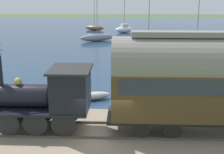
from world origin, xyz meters
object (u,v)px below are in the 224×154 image
(rowboat_mid_harbor, at_px, (193,100))
(rowboat_far_out, at_px, (89,96))
(steam_locomotive, at_px, (49,94))
(sailboat_white, at_px, (124,29))
(passenger_coach, at_px, (224,78))
(sailboat_gray, at_px, (97,37))
(sailboat_green, at_px, (148,44))
(sailboat_black, at_px, (196,49))
(sailboat_brown, at_px, (94,27))

(rowboat_mid_harbor, bearing_deg, rowboat_far_out, 39.81)
(steam_locomotive, height_order, rowboat_mid_harbor, steam_locomotive)
(sailboat_white, bearing_deg, passenger_coach, 156.35)
(passenger_coach, height_order, sailboat_gray, sailboat_gray)
(sailboat_green, relative_size, sailboat_white, 1.22)
(steam_locomotive, height_order, sailboat_white, sailboat_white)
(sailboat_white, relative_size, rowboat_far_out, 2.39)
(sailboat_gray, distance_m, sailboat_black, 16.51)
(steam_locomotive, distance_m, rowboat_far_out, 6.40)
(steam_locomotive, height_order, sailboat_black, sailboat_black)
(sailboat_brown, bearing_deg, steam_locomotive, -153.08)
(steam_locomotive, height_order, sailboat_gray, sailboat_gray)
(passenger_coach, distance_m, sailboat_brown, 49.16)
(steam_locomotive, height_order, rowboat_far_out, steam_locomotive)
(sailboat_gray, distance_m, rowboat_mid_harbor, 28.96)
(sailboat_brown, height_order, rowboat_far_out, sailboat_brown)
(sailboat_black, bearing_deg, sailboat_brown, 55.39)
(steam_locomotive, xyz_separation_m, sailboat_black, (22.34, -11.85, -1.59))
(sailboat_green, relative_size, rowboat_far_out, 2.91)
(steam_locomotive, xyz_separation_m, sailboat_gray, (33.17, 0.62, -1.73))
(passenger_coach, bearing_deg, steam_locomotive, 90.00)
(passenger_coach, bearing_deg, sailboat_white, 6.09)
(steam_locomotive, relative_size, sailboat_gray, 0.66)
(passenger_coach, xyz_separation_m, rowboat_far_out, (5.94, 6.88, -2.94))
(passenger_coach, xyz_separation_m, rowboat_mid_harbor, (5.54, 0.05, -3.00))
(steam_locomotive, xyz_separation_m, rowboat_far_out, (5.94, -1.23, -2.05))
(sailboat_black, height_order, sailboat_white, sailboat_black)
(sailboat_brown, height_order, rowboat_mid_harbor, sailboat_brown)
(sailboat_black, relative_size, sailboat_brown, 1.15)
(rowboat_far_out, distance_m, rowboat_mid_harbor, 6.83)
(passenger_coach, distance_m, sailboat_gray, 34.39)
(sailboat_brown, distance_m, rowboat_mid_harbor, 43.68)
(sailboat_brown, distance_m, sailboat_white, 7.13)
(passenger_coach, relative_size, sailboat_black, 1.12)
(steam_locomotive, bearing_deg, sailboat_white, -4.45)
(sailboat_green, bearing_deg, passenger_coach, 167.89)
(passenger_coach, distance_m, rowboat_mid_harbor, 6.30)
(passenger_coach, xyz_separation_m, sailboat_brown, (47.93, 10.58, -2.66))
(sailboat_gray, height_order, sailboat_green, sailboat_green)
(sailboat_black, distance_m, rowboat_far_out, 19.54)
(sailboat_green, height_order, rowboat_far_out, sailboat_green)
(sailboat_gray, distance_m, sailboat_white, 11.48)
(passenger_coach, bearing_deg, sailboat_brown, 12.44)
(sailboat_green, height_order, rowboat_mid_harbor, sailboat_green)
(steam_locomotive, bearing_deg, sailboat_black, -27.94)
(rowboat_mid_harbor, bearing_deg, sailboat_white, -39.96)
(sailboat_black, height_order, rowboat_far_out, sailboat_black)
(steam_locomotive, relative_size, sailboat_black, 0.56)
(sailboat_gray, bearing_deg, passenger_coach, 167.76)
(sailboat_gray, distance_m, rowboat_far_out, 27.29)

